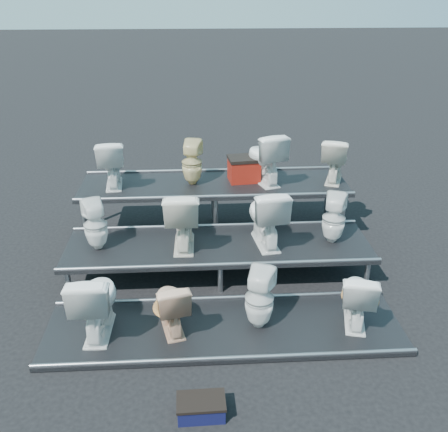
{
  "coord_description": "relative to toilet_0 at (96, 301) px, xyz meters",
  "views": [
    {
      "loc": [
        -0.29,
        -6.08,
        3.77
      ],
      "look_at": [
        0.08,
        0.1,
        0.84
      ],
      "focal_mm": 40.0,
      "sensor_mm": 36.0,
      "label": 1
    }
  ],
  "objects": [
    {
      "name": "tier_back",
      "position": [
        1.46,
        2.6,
        -0.05
      ],
      "size": [
        4.2,
        1.2,
        0.86
      ],
      "primitive_type": "cube",
      "color": "black",
      "rests_on": "ground"
    },
    {
      "name": "red_crate",
      "position": [
        1.95,
        2.69,
        0.55
      ],
      "size": [
        0.51,
        0.43,
        0.34
      ],
      "primitive_type": "cube",
      "rotation": [
        0.0,
        0.0,
        0.11
      ],
      "color": "maroon",
      "rests_on": "tier_back"
    },
    {
      "name": "toilet_0",
      "position": [
        0.0,
        0.0,
        0.0
      ],
      "size": [
        0.49,
        0.84,
        0.85
      ],
      "primitive_type": "imported",
      "rotation": [
        0.0,
        0.0,
        3.12
      ],
      "color": "white",
      "rests_on": "tier_front"
    },
    {
      "name": "toilet_4",
      "position": [
        -0.19,
        1.3,
        0.32
      ],
      "size": [
        0.41,
        0.42,
        0.7
      ],
      "primitive_type": "imported",
      "rotation": [
        0.0,
        0.0,
        3.54
      ],
      "color": "white",
      "rests_on": "tier_mid"
    },
    {
      "name": "tier_mid",
      "position": [
        1.46,
        1.3,
        -0.25
      ],
      "size": [
        4.2,
        1.2,
        0.46
      ],
      "primitive_type": "cube",
      "color": "black",
      "rests_on": "ground"
    },
    {
      "name": "toilet_7",
      "position": [
        3.06,
        1.3,
        0.33
      ],
      "size": [
        0.42,
        0.42,
        0.7
      ],
      "primitive_type": "imported",
      "rotation": [
        0.0,
        0.0,
        2.74
      ],
      "color": "white",
      "rests_on": "tier_mid"
    },
    {
      "name": "toilet_6",
      "position": [
        2.11,
        1.3,
        0.4
      ],
      "size": [
        0.57,
        0.88,
        0.84
      ],
      "primitive_type": "imported",
      "rotation": [
        0.0,
        0.0,
        3.27
      ],
      "color": "white",
      "rests_on": "tier_mid"
    },
    {
      "name": "toilet_8",
      "position": [
        -0.12,
        2.6,
        0.75
      ],
      "size": [
        0.49,
        0.77,
        0.75
      ],
      "primitive_type": "imported",
      "rotation": [
        0.0,
        0.0,
        3.24
      ],
      "color": "white",
      "rests_on": "tier_back"
    },
    {
      "name": "toilet_9",
      "position": [
        1.12,
        2.6,
        0.73
      ],
      "size": [
        0.38,
        0.38,
        0.7
      ],
      "primitive_type": "imported",
      "rotation": [
        0.0,
        0.0,
        2.93
      ],
      "color": "beige",
      "rests_on": "tier_back"
    },
    {
      "name": "toilet_10",
      "position": [
        2.26,
        2.6,
        0.79
      ],
      "size": [
        0.68,
        0.91,
        0.83
      ],
      "primitive_type": "imported",
      "rotation": [
        0.0,
        0.0,
        3.44
      ],
      "color": "white",
      "rests_on": "tier_back"
    },
    {
      "name": "tier_front",
      "position": [
        1.46,
        0.0,
        -0.45
      ],
      "size": [
        4.2,
        1.2,
        0.06
      ],
      "primitive_type": "cube",
      "color": "black",
      "rests_on": "ground"
    },
    {
      "name": "toilet_2",
      "position": [
        1.87,
        0.0,
        -0.05
      ],
      "size": [
        0.44,
        0.45,
        0.75
      ],
      "primitive_type": "imported",
      "rotation": [
        0.0,
        0.0,
        2.75
      ],
      "color": "white",
      "rests_on": "tier_front"
    },
    {
      "name": "toilet_5",
      "position": [
        0.98,
        1.3,
        0.4
      ],
      "size": [
        0.48,
        0.83,
        0.84
      ],
      "primitive_type": "imported",
      "rotation": [
        0.0,
        0.0,
        3.12
      ],
      "color": "silver",
      "rests_on": "tier_mid"
    },
    {
      "name": "ground",
      "position": [
        1.46,
        1.3,
        -0.48
      ],
      "size": [
        80.0,
        80.0,
        0.0
      ],
      "primitive_type": "plane",
      "color": "black",
      "rests_on": "ground"
    },
    {
      "name": "toilet_1",
      "position": [
        0.85,
        0.0,
        -0.09
      ],
      "size": [
        0.52,
        0.73,
        0.67
      ],
      "primitive_type": "imported",
      "rotation": [
        0.0,
        0.0,
        3.37
      ],
      "color": "tan",
      "rests_on": "tier_front"
    },
    {
      "name": "toilet_11",
      "position": [
        3.38,
        2.6,
        0.73
      ],
      "size": [
        0.62,
        0.79,
        0.71
      ],
      "primitive_type": "imported",
      "rotation": [
        0.0,
        0.0,
        2.78
      ],
      "color": "silver",
      "rests_on": "tier_back"
    },
    {
      "name": "toilet_3",
      "position": [
        3.03,
        0.0,
        -0.06
      ],
      "size": [
        0.56,
        0.78,
        0.72
      ],
      "primitive_type": "imported",
      "rotation": [
        0.0,
        0.0,
        2.91
      ],
      "color": "white",
      "rests_on": "tier_front"
    },
    {
      "name": "step_stool",
      "position": [
        1.17,
        -1.27,
        -0.4
      ],
      "size": [
        0.45,
        0.28,
        0.16
      ],
      "primitive_type": "cube",
      "rotation": [
        0.0,
        0.0,
        0.02
      ],
      "color": "black",
      "rests_on": "ground"
    }
  ]
}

